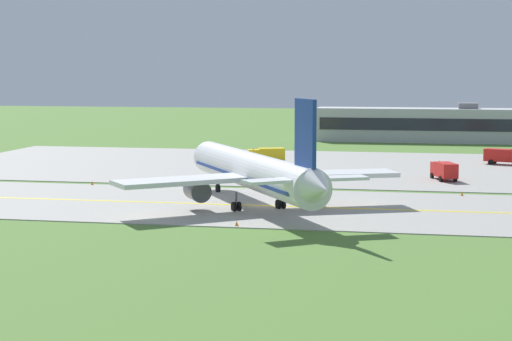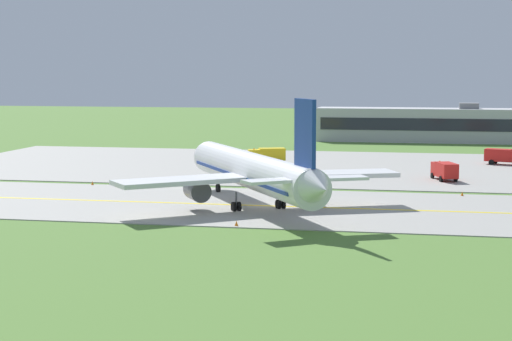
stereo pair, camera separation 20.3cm
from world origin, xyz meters
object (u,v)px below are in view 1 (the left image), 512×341
(airplane_lead, at_px, (254,172))
(service_truck_pushback, at_px, (444,170))
(service_truck_fuel, at_px, (503,156))
(service_truck_baggage, at_px, (266,155))

(airplane_lead, bearing_deg, service_truck_pushback, 54.28)
(service_truck_pushback, bearing_deg, airplane_lead, -125.72)
(service_truck_fuel, relative_size, service_truck_pushback, 1.00)
(service_truck_fuel, height_order, service_truck_pushback, same)
(airplane_lead, height_order, service_truck_pushback, airplane_lead)
(airplane_lead, relative_size, service_truck_fuel, 5.63)
(airplane_lead, xyz_separation_m, service_truck_baggage, (-7.25, 46.29, -2.60))
(airplane_lead, relative_size, service_truck_baggage, 5.63)
(airplane_lead, distance_m, service_truck_baggage, 46.92)
(airplane_lead, distance_m, service_truck_pushback, 36.26)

